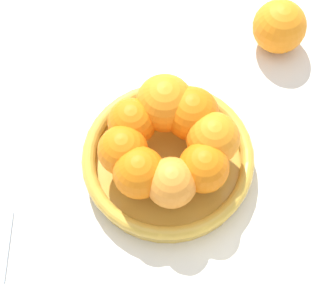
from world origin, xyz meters
name	(u,v)px	position (x,y,z in m)	size (l,w,h in m)	color
ground_plane	(168,166)	(0.00, 0.00, 0.00)	(4.00, 4.00, 0.00)	silver
fruit_bowl	(168,160)	(0.00, 0.00, 0.02)	(0.23, 0.23, 0.04)	gold
orange_pile	(169,139)	(0.00, 0.00, 0.07)	(0.18, 0.18, 0.08)	orange
stray_orange	(279,27)	(-0.20, 0.18, 0.04)	(0.08, 0.08, 0.08)	orange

